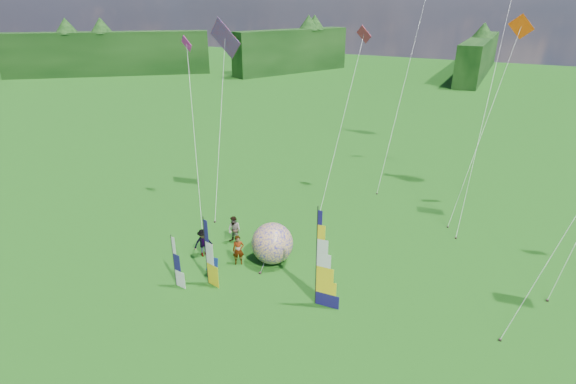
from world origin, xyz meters
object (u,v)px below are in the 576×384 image
at_px(feather_banner_main, 316,259).
at_px(spectator_a, 238,250).
at_px(side_banner_left, 206,252).
at_px(kite_whale, 494,70).
at_px(spectator_b, 234,230).
at_px(spectator_c, 203,243).
at_px(camp_chair, 212,267).
at_px(bol_inflatable, 272,243).
at_px(side_banner_far, 174,261).
at_px(spectator_d, 278,238).

bearing_deg(feather_banner_main, spectator_a, 162.92).
relative_size(side_banner_left, kite_whale, 0.20).
relative_size(spectator_b, spectator_c, 1.03).
bearing_deg(camp_chair, bol_inflatable, 44.12).
relative_size(spectator_a, camp_chair, 1.91).
bearing_deg(spectator_a, side_banner_left, -136.09).
relative_size(side_banner_far, bol_inflatable, 1.22).
xyz_separation_m(spectator_b, camp_chair, (0.83, -3.60, -0.43)).
xyz_separation_m(bol_inflatable, spectator_d, (-0.30, 1.31, -0.37)).
distance_m(side_banner_far, kite_whale, 24.06).
distance_m(feather_banner_main, spectator_d, 5.94).
relative_size(side_banner_far, camp_chair, 3.12).
bearing_deg(bol_inflatable, feather_banner_main, -33.08).
distance_m(spectator_b, spectator_d, 2.93).
distance_m(spectator_b, camp_chair, 3.72).
xyz_separation_m(spectator_c, camp_chair, (1.64, -1.45, -0.41)).
bearing_deg(spectator_b, spectator_d, 11.45).
height_order(bol_inflatable, spectator_a, bol_inflatable).
height_order(camp_chair, kite_whale, kite_whale).
bearing_deg(kite_whale, camp_chair, -139.12).
xyz_separation_m(camp_chair, kite_whale, (11.87, 16.68, 9.45)).
bearing_deg(kite_whale, spectator_a, -140.23).
bearing_deg(bol_inflatable, camp_chair, -130.60).
relative_size(bol_inflatable, camp_chair, 2.55).
height_order(side_banner_far, spectator_a, side_banner_far).
bearing_deg(side_banner_left, side_banner_far, -133.10).
bearing_deg(spectator_a, camp_chair, -148.90).
distance_m(bol_inflatable, spectator_b, 3.32).
bearing_deg(spectator_c, camp_chair, -95.29).
bearing_deg(side_banner_far, feather_banner_main, 22.06).
distance_m(spectator_a, camp_chair, 1.84).
bearing_deg(spectator_a, kite_whale, 18.28).
bearing_deg(side_banner_left, kite_whale, 68.81).
height_order(feather_banner_main, spectator_c, feather_banner_main).
bearing_deg(feather_banner_main, camp_chair, 179.38).
bearing_deg(spectator_b, feather_banner_main, -23.10).
bearing_deg(spectator_b, side_banner_left, -73.47).
relative_size(side_banner_left, spectator_a, 2.13).
xyz_separation_m(feather_banner_main, spectator_d, (-4.17, 3.83, -1.79)).
xyz_separation_m(bol_inflatable, kite_whale, (9.51, 13.93, 8.71)).
relative_size(bol_inflatable, kite_whale, 0.12).
bearing_deg(side_banner_far, spectator_c, 106.13).
xyz_separation_m(bol_inflatable, spectator_a, (-1.64, -1.12, -0.31)).
bearing_deg(spectator_c, spectator_d, -18.68).
bearing_deg(feather_banner_main, kite_whale, 68.29).
xyz_separation_m(spectator_a, spectator_d, (1.34, 2.42, -0.06)).
bearing_deg(side_banner_left, spectator_a, 91.57).
distance_m(spectator_c, spectator_d, 4.53).
bearing_deg(feather_banner_main, side_banner_far, -168.02).
bearing_deg(feather_banner_main, spectator_c, 168.46).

